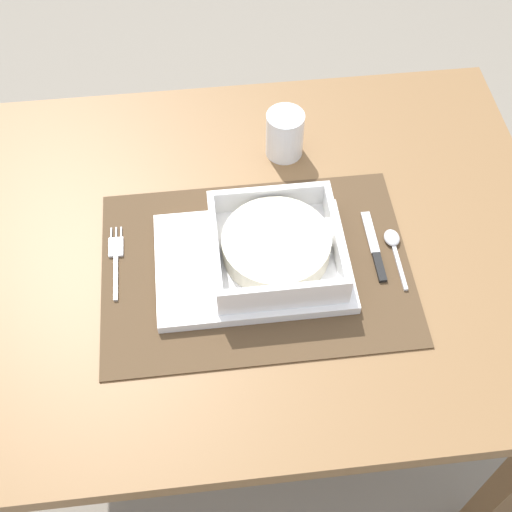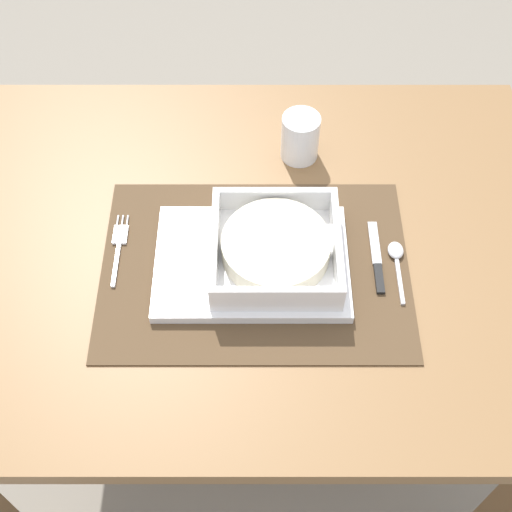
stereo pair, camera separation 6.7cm
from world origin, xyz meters
name	(u,v)px [view 2 (the right image)]	position (x,y,z in m)	size (l,w,h in m)	color
ground_plane	(249,421)	(0.00, 0.00, 0.00)	(6.00, 6.00, 0.00)	gray
dining_table	(246,279)	(0.00, 0.00, 0.63)	(0.99, 0.73, 0.73)	brown
placemat	(256,267)	(0.02, -0.05, 0.73)	(0.46, 0.33, 0.00)	#4C3823
serving_plate	(253,262)	(0.01, -0.05, 0.74)	(0.29, 0.20, 0.02)	white
porridge_bowl	(277,249)	(0.05, -0.04, 0.77)	(0.19, 0.19, 0.05)	white
fork	(120,244)	(-0.19, -0.01, 0.74)	(0.02, 0.13, 0.00)	silver
spoon	(397,257)	(0.23, -0.03, 0.74)	(0.02, 0.11, 0.01)	silver
butter_knife	(378,262)	(0.20, -0.04, 0.74)	(0.01, 0.13, 0.01)	black
drinking_glass	(301,139)	(0.09, 0.19, 0.77)	(0.06, 0.06, 0.08)	white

